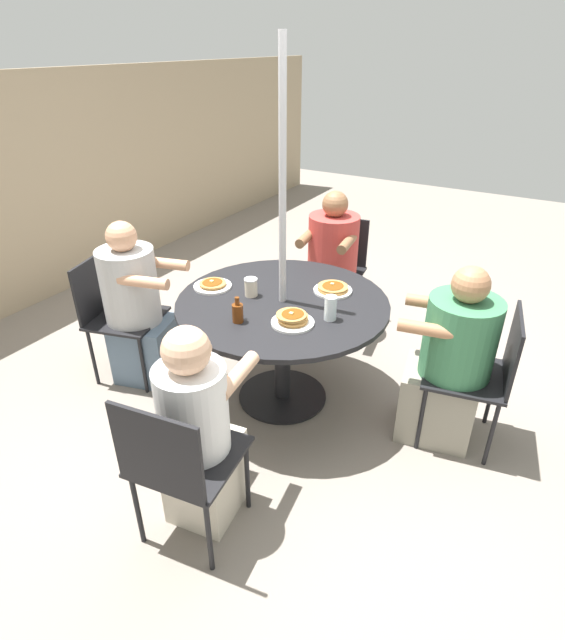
# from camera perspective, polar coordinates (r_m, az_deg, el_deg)

# --- Properties ---
(ground_plane) EXTENTS (12.00, 12.00, 0.00)m
(ground_plane) POSITION_cam_1_polar(r_m,az_deg,el_deg) (3.37, 0.00, -8.70)
(ground_plane) COLOR gray
(back_fence) EXTENTS (10.00, 0.06, 1.88)m
(back_fence) POSITION_cam_1_polar(r_m,az_deg,el_deg) (4.72, -29.39, 11.78)
(back_fence) COLOR tan
(back_fence) RESTS_ON ground
(patio_table) EXTENTS (1.28, 1.28, 0.72)m
(patio_table) POSITION_cam_1_polar(r_m,az_deg,el_deg) (3.03, 0.00, 0.31)
(patio_table) COLOR black
(patio_table) RESTS_ON ground
(umbrella_pole) EXTENTS (0.04, 0.04, 2.12)m
(umbrella_pole) POSITION_cam_1_polar(r_m,az_deg,el_deg) (2.84, 0.00, 8.40)
(umbrella_pole) COLOR #ADADB2
(umbrella_pole) RESTS_ON ground
(patio_chair_north) EXTENTS (0.54, 0.54, 0.85)m
(patio_chair_north) POSITION_cam_1_polar(r_m,az_deg,el_deg) (3.53, -18.64, 1.10)
(patio_chair_north) COLOR black
(patio_chair_north) RESTS_ON ground
(diner_north) EXTENTS (0.47, 0.57, 1.12)m
(diner_north) POSITION_cam_1_polar(r_m,az_deg,el_deg) (3.44, -16.25, 0.95)
(diner_north) COLOR slate
(diner_north) RESTS_ON ground
(patio_chair_east) EXTENTS (0.49, 0.49, 0.85)m
(patio_chair_east) POSITION_cam_1_polar(r_m,az_deg,el_deg) (2.27, -11.80, -15.43)
(patio_chair_east) COLOR black
(patio_chair_east) RESTS_ON ground
(diner_east) EXTENTS (0.53, 0.37, 1.08)m
(diner_east) POSITION_cam_1_polar(r_m,az_deg,el_deg) (2.37, -9.52, -12.80)
(diner_east) COLOR beige
(diner_east) RESTS_ON ground
(patio_chair_south) EXTENTS (0.51, 0.51, 0.85)m
(patio_chair_south) POSITION_cam_1_polar(r_m,az_deg,el_deg) (2.96, 21.83, -5.28)
(patio_chair_south) COLOR black
(patio_chair_south) RESTS_ON ground
(diner_south) EXTENTS (0.46, 0.55, 1.08)m
(diner_south) POSITION_cam_1_polar(r_m,az_deg,el_deg) (2.96, 18.47, -4.92)
(diner_south) COLOR gray
(diner_south) RESTS_ON ground
(patio_chair_west) EXTENTS (0.50, 0.50, 0.85)m
(patio_chair_west) POSITION_cam_1_polar(r_m,az_deg,el_deg) (4.08, 6.25, 6.35)
(patio_chair_west) COLOR black
(patio_chair_west) RESTS_ON ground
(diner_west) EXTENTS (0.54, 0.44, 1.12)m
(diner_west) POSITION_cam_1_polar(r_m,az_deg,el_deg) (3.92, 5.53, 5.57)
(diner_west) COLOR #3D3D42
(diner_west) RESTS_ON ground
(pancake_plate_a) EXTENTS (0.24, 0.24, 0.07)m
(pancake_plate_a) POSITION_cam_1_polar(r_m,az_deg,el_deg) (2.72, 1.18, 0.07)
(pancake_plate_a) COLOR white
(pancake_plate_a) RESTS_ON patio_table
(pancake_plate_b) EXTENTS (0.24, 0.24, 0.05)m
(pancake_plate_b) POSITION_cam_1_polar(r_m,az_deg,el_deg) (3.17, -7.98, 3.98)
(pancake_plate_b) COLOR white
(pancake_plate_b) RESTS_ON patio_table
(pancake_plate_c) EXTENTS (0.24, 0.24, 0.05)m
(pancake_plate_c) POSITION_cam_1_polar(r_m,az_deg,el_deg) (3.10, 5.76, 3.55)
(pancake_plate_c) COLOR white
(pancake_plate_c) RESTS_ON patio_table
(syrup_bottle) EXTENTS (0.08, 0.06, 0.15)m
(syrup_bottle) POSITION_cam_1_polar(r_m,az_deg,el_deg) (2.74, -5.13, 0.89)
(syrup_bottle) COLOR #602D0F
(syrup_bottle) RESTS_ON patio_table
(coffee_cup) EXTENTS (0.08, 0.08, 0.11)m
(coffee_cup) POSITION_cam_1_polar(r_m,az_deg,el_deg) (3.02, -3.63, 3.77)
(coffee_cup) COLOR beige
(coffee_cup) RESTS_ON patio_table
(drinking_glass_a) EXTENTS (0.07, 0.07, 0.14)m
(drinking_glass_a) POSITION_cam_1_polar(r_m,az_deg,el_deg) (2.76, 5.50, 1.37)
(drinking_glass_a) COLOR silver
(drinking_glass_a) RESTS_ON patio_table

